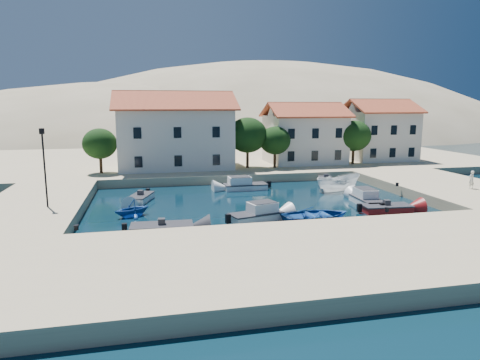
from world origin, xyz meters
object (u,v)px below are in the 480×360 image
cabin_cruiser_east (368,200)px  pedestrian (471,180)px  boat_east (338,191)px  building_left (175,129)px  building_mid (304,132)px  building_right (379,129)px  lamppost (44,160)px  rowboat_south (316,221)px  cabin_cruiser_south (256,214)px

cabin_cruiser_east → pedestrian: size_ratio=2.66×
boat_east → building_left: bearing=39.4°
building_mid → building_right: (12.00, 1.00, 0.25)m
lamppost → rowboat_south: bearing=-13.6°
cabin_cruiser_south → cabin_cruiser_east: (11.29, 2.90, 0.00)m
rowboat_south → building_mid: bearing=-23.7°
boat_east → rowboat_south: bearing=139.1°
lamppost → cabin_cruiser_east: 27.74m
building_left → cabin_cruiser_east: bearing=-52.9°
building_mid → cabin_cruiser_east: 22.59m
building_right → rowboat_south: (-20.78, -27.01, -5.47)m
rowboat_south → cabin_cruiser_east: bearing=-64.0°
boat_east → building_mid: bearing=-15.5°
lamppost → cabin_cruiser_east: (27.39, -0.99, -4.28)m
cabin_cruiser_south → rowboat_south: (4.63, -1.12, -0.48)m
rowboat_south → pedestrian: 18.31m
lamppost → pedestrian: bearing=-1.0°
cabin_cruiser_south → building_left: bearing=85.1°
building_left → rowboat_south: building_left is taller
building_right → pedestrian: bearing=-97.7°
cabin_cruiser_east → pedestrian: 11.12m
cabin_cruiser_south → boat_east: cabin_cruiser_south is taller
lamppost → cabin_cruiser_south: 17.10m
building_mid → boat_east: (-2.07, -15.64, -5.22)m
building_left → cabin_cruiser_south: size_ratio=3.24×
building_right → lamppost: size_ratio=1.52×
building_mid → cabin_cruiser_south: (-13.41, -24.89, -4.75)m
cabin_cruiser_south → cabin_cruiser_east: 11.66m
building_mid → boat_east: 16.62m
lamppost → cabin_cruiser_east: size_ratio=1.34×
cabin_cruiser_south → rowboat_south: size_ratio=0.82×
cabin_cruiser_south → boat_east: bearing=23.5°
building_right → rowboat_south: building_right is taller
building_left → cabin_cruiser_east: (15.89, -20.99, -5.46)m
pedestrian → lamppost: bearing=-10.3°
building_left → lamppost: size_ratio=2.36×
lamppost → cabin_cruiser_east: lamppost is taller
lamppost → cabin_cruiser_south: size_ratio=1.37×
building_mid → lamppost: size_ratio=1.69×
building_mid → boat_east: building_mid is taller
building_right → pedestrian: size_ratio=5.40×
building_right → pedestrian: 23.19m
cabin_cruiser_south → pedestrian: 22.59m
building_right → cabin_cruiser_east: size_ratio=2.03×
building_left → boat_east: building_left is taller
building_right → building_mid: bearing=-175.2°
cabin_cruiser_south → rowboat_south: bearing=-29.3°
building_mid → building_right: building_right is taller
building_right → lamppost: building_right is taller
lamppost → building_right: bearing=27.9°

